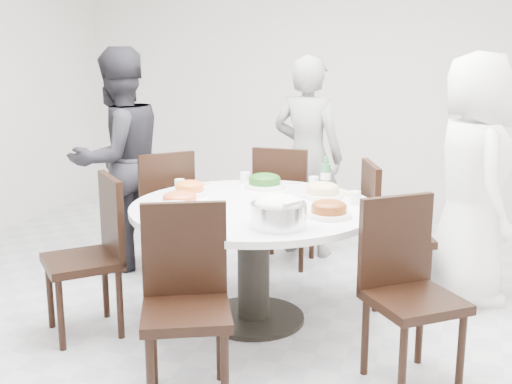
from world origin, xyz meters
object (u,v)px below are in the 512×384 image
(chair_ne, at_px, (397,233))
(diner_left, at_px, (119,160))
(dining_table, at_px, (254,264))
(chair_nw, at_px, (159,212))
(chair_sw, at_px, (82,258))
(diner_middle, at_px, (308,157))
(rice_bowl, at_px, (278,215))
(chair_se, at_px, (415,296))
(chair_s, at_px, (186,309))
(beverage_bottle, at_px, (326,174))
(soup_bowl, at_px, (172,213))
(chair_n, at_px, (286,205))

(chair_ne, height_order, diner_left, diner_left)
(dining_table, bearing_deg, chair_nw, 146.75)
(chair_sw, relative_size, diner_left, 0.56)
(diner_middle, bearing_deg, chair_ne, 144.07)
(rice_bowl, bearing_deg, chair_sw, -176.77)
(chair_se, xyz_separation_m, diner_middle, (-1.00, 1.91, 0.34))
(chair_s, relative_size, beverage_bottle, 4.15)
(soup_bowl, xyz_separation_m, beverage_bottle, (0.66, 0.99, 0.07))
(chair_nw, bearing_deg, chair_se, 102.98)
(chair_n, distance_m, chair_nw, 0.99)
(dining_table, height_order, rice_bowl, rice_bowl)
(chair_n, bearing_deg, beverage_bottle, 126.82)
(chair_ne, height_order, chair_nw, same)
(chair_ne, bearing_deg, diner_middle, 24.01)
(rice_bowl, bearing_deg, beverage_bottle, 86.26)
(beverage_bottle, bearing_deg, chair_ne, 7.52)
(chair_ne, distance_m, chair_sw, 2.03)
(diner_middle, bearing_deg, chair_se, 127.27)
(chair_n, xyz_separation_m, soup_bowl, (-0.24, -1.58, 0.32))
(diner_middle, xyz_separation_m, beverage_bottle, (0.33, -0.89, 0.05))
(dining_table, distance_m, chair_se, 1.12)
(dining_table, bearing_deg, chair_ne, 36.02)
(chair_n, bearing_deg, chair_se, 125.17)
(chair_ne, xyz_separation_m, chair_se, (0.19, -1.09, 0.00))
(chair_n, bearing_deg, rice_bowl, 104.36)
(diner_middle, bearing_deg, chair_s, 99.05)
(chair_ne, relative_size, chair_n, 1.00)
(chair_s, relative_size, diner_left, 0.56)
(chair_se, bearing_deg, beverage_bottle, 84.07)
(chair_s, height_order, diner_left, diner_left)
(chair_ne, distance_m, chair_se, 1.10)
(chair_s, bearing_deg, soup_bowl, 95.85)
(chair_nw, height_order, diner_middle, diner_middle)
(dining_table, height_order, beverage_bottle, beverage_bottle)
(chair_nw, bearing_deg, soup_bowl, 72.62)
(chair_ne, xyz_separation_m, diner_middle, (-0.81, 0.83, 0.34))
(chair_sw, distance_m, chair_se, 1.92)
(diner_middle, bearing_deg, rice_bowl, 108.03)
(dining_table, xyz_separation_m, chair_s, (-0.02, -0.98, 0.10))
(dining_table, height_order, chair_s, chair_s)
(diner_middle, distance_m, beverage_bottle, 0.95)
(chair_ne, bearing_deg, chair_n, 39.44)
(diner_left, bearing_deg, beverage_bottle, 110.09)
(diner_middle, distance_m, soup_bowl, 1.91)
(chair_n, xyz_separation_m, beverage_bottle, (0.43, -0.59, 0.39))
(chair_ne, bearing_deg, dining_table, 105.64)
(diner_middle, height_order, rice_bowl, diner_middle)
(diner_middle, bearing_deg, chair_sw, 73.92)
(chair_ne, distance_m, rice_bowl, 1.19)
(dining_table, bearing_deg, diner_left, 152.40)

